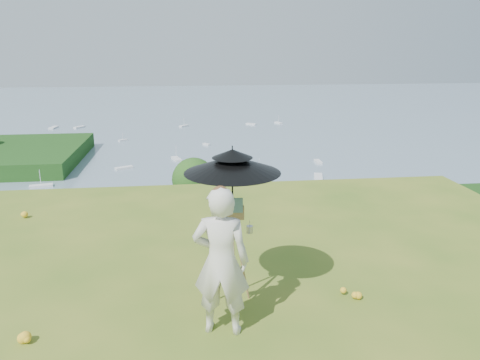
{
  "coord_description": "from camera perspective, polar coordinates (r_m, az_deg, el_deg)",
  "views": [
    {
      "loc": [
        0.11,
        -4.43,
        3.38
      ],
      "look_at": [
        1.07,
        3.59,
        1.05
      ],
      "focal_mm": 35.0,
      "sensor_mm": 36.0,
      "label": 1
    }
  ],
  "objects": [
    {
      "name": "harbor_town",
      "position": [
        85.97,
        -6.43,
        -6.56
      ],
      "size": [
        110.0,
        22.0,
        5.0
      ],
      "primitive_type": null,
      "color": "silver",
      "rests_on": "shoreline_tier"
    },
    {
      "name": "moored_boats",
      "position": [
        169.99,
        -10.94,
        3.16
      ],
      "size": [
        140.0,
        140.0,
        0.7
      ],
      "primitive_type": null,
      "color": "white",
      "rests_on": "bay_water"
    },
    {
      "name": "shoreline_tier",
      "position": [
        88.66,
        -6.3,
        -10.44
      ],
      "size": [
        170.0,
        28.0,
        8.0
      ],
      "primitive_type": "cube",
      "color": "#6C6657",
      "rests_on": "bay_water"
    },
    {
      "name": "wildflowers",
      "position": [
        5.74,
        -7.09,
        -19.4
      ],
      "size": [
        10.0,
        10.5,
        0.12
      ],
      "primitive_type": null,
      "color": "yellow",
      "rests_on": "ground"
    },
    {
      "name": "sun_umbrella",
      "position": [
        5.9,
        -0.93,
        -0.2
      ],
      "size": [
        1.42,
        1.42,
        0.93
      ],
      "primitive_type": null,
      "rotation": [
        0.0,
        0.0,
        -0.18
      ],
      "color": "black",
      "rests_on": "field_easel"
    },
    {
      "name": "painter_cap",
      "position": [
        5.28,
        -2.43,
        -1.35
      ],
      "size": [
        0.25,
        0.28,
        0.1
      ],
      "primitive_type": null,
      "rotation": [
        0.0,
        0.0,
        -0.18
      ],
      "color": "#E37C7C",
      "rests_on": "painter"
    },
    {
      "name": "slope_trees",
      "position": [
        43.5,
        -6.42,
        -9.06
      ],
      "size": [
        110.0,
        50.0,
        6.0
      ],
      "primitive_type": null,
      "color": "#224E17",
      "rests_on": "forest_slope"
    },
    {
      "name": "painter",
      "position": [
        5.6,
        -2.33,
        -9.91
      ],
      "size": [
        0.75,
        0.58,
        1.85
      ],
      "primitive_type": "imported",
      "rotation": [
        0.0,
        0.0,
        2.93
      ],
      "color": "beige",
      "rests_on": "ground"
    },
    {
      "name": "bay_water",
      "position": [
        247.27,
        -6.84,
        7.22
      ],
      "size": [
        700.0,
        700.0,
        0.0
      ],
      "primitive_type": "plane",
      "color": "slate",
      "rests_on": "ground"
    },
    {
      "name": "field_easel",
      "position": [
        6.21,
        -0.9,
        -8.81
      ],
      "size": [
        0.59,
        0.59,
        1.54
      ],
      "primitive_type": null,
      "rotation": [
        0.0,
        0.0,
        -0.01
      ],
      "color": "olive",
      "rests_on": "ground"
    }
  ]
}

